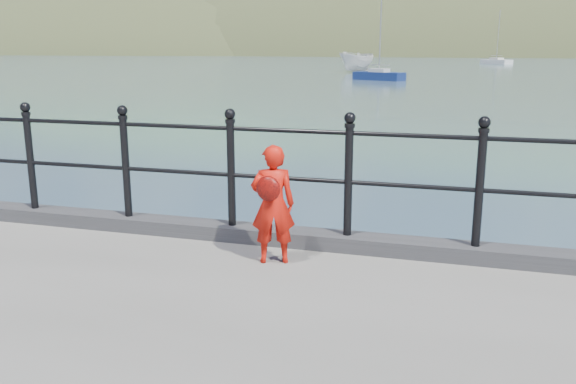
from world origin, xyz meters
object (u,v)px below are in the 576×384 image
(sailboat_deep, at_px, (496,62))
(launch_white, at_px, (357,62))
(child, at_px, (273,204))
(sailboat_port, at_px, (379,76))
(railing, at_px, (288,164))

(sailboat_deep, bearing_deg, launch_white, -62.63)
(child, height_order, sailboat_port, sailboat_port)
(railing, bearing_deg, child, -88.68)
(railing, height_order, launch_white, railing)
(railing, xyz_separation_m, sailboat_port, (-5.76, 47.94, -1.48))
(railing, bearing_deg, sailboat_deep, 86.65)
(launch_white, bearing_deg, railing, -58.60)
(railing, relative_size, sailboat_deep, 2.09)
(child, relative_size, launch_white, 0.19)
(child, relative_size, sailboat_deep, 0.13)
(railing, height_order, child, railing)
(child, bearing_deg, launch_white, -100.39)
(railing, xyz_separation_m, child, (0.01, -0.55, -0.27))
(child, xyz_separation_m, launch_white, (-10.37, 63.61, -0.42))
(launch_white, bearing_deg, sailboat_port, -51.03)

